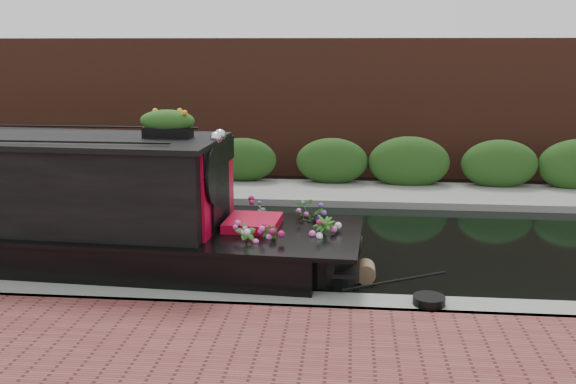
{
  "coord_description": "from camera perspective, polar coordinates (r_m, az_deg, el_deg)",
  "views": [
    {
      "loc": [
        2.73,
        -11.95,
        3.84
      ],
      "look_at": [
        1.61,
        -0.6,
        1.2
      ],
      "focal_mm": 40.0,
      "sensor_mm": 36.0,
      "label": 1
    }
  ],
  "objects": [
    {
      "name": "far_hedge",
      "position": [
        17.69,
        -3.38,
        0.48
      ],
      "size": [
        40.0,
        1.1,
        2.8
      ],
      "primitive_type": "cube",
      "color": "#214717",
      "rests_on": "ground"
    },
    {
      "name": "far_brick_wall",
      "position": [
        19.72,
        -2.43,
        1.8
      ],
      "size": [
        40.0,
        1.0,
        8.0
      ],
      "primitive_type": "cube",
      "color": "#54291C",
      "rests_on": "ground"
    },
    {
      "name": "far_bank_path",
      "position": [
        16.82,
        -3.85,
        -0.18
      ],
      "size": [
        40.0,
        2.4,
        0.34
      ],
      "primitive_type": "cube",
      "color": "gray",
      "rests_on": "ground"
    },
    {
      "name": "near_bank_coping",
      "position": [
        9.85,
        -11.1,
        -10.18
      ],
      "size": [
        40.0,
        0.6,
        0.5
      ],
      "primitive_type": "cube",
      "color": "gray",
      "rests_on": "ground"
    },
    {
      "name": "rope_fender",
      "position": [
        10.77,
        6.91,
        -7.03
      ],
      "size": [
        0.33,
        0.4,
        0.33
      ],
      "primitive_type": "cylinder",
      "rotation": [
        1.57,
        0.0,
        0.0
      ],
      "color": "#826144",
      "rests_on": "ground"
    },
    {
      "name": "ground",
      "position": [
        12.84,
        -6.92,
        -4.46
      ],
      "size": [
        80.0,
        80.0,
        0.0
      ],
      "primitive_type": "plane",
      "color": "black",
      "rests_on": "ground"
    },
    {
      "name": "coiled_mooring_rope",
      "position": [
        9.39,
        12.42,
        -9.38
      ],
      "size": [
        0.46,
        0.46,
        0.12
      ],
      "primitive_type": "cylinder",
      "color": "black",
      "rests_on": "near_bank_coping"
    }
  ]
}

